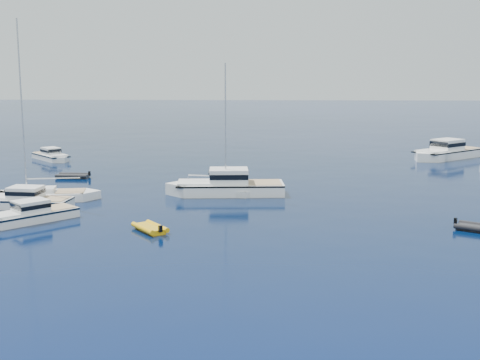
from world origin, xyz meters
name	(u,v)px	position (x,y,z in m)	size (l,w,h in m)	color
ground	(318,330)	(0.00, 0.00, 0.00)	(400.00, 400.00, 0.00)	#071648
motor_cruiser_left	(30,222)	(-20.33, 19.65, 0.00)	(2.47, 8.06, 2.12)	white
motor_cruiser_centre	(226,194)	(-5.94, 30.84, 0.00)	(3.58, 11.71, 3.07)	white
motor_cruiser_far_l	(25,207)	(-22.56, 24.57, 0.00)	(2.67, 8.72, 2.29)	white
motor_cruiser_distant	(446,158)	(20.94, 55.44, 0.00)	(3.69, 12.07, 3.17)	white
motor_cruiser_horizon	(52,160)	(-29.37, 52.16, 0.00)	(2.35, 7.68, 2.02)	white
sailboat_mid_l	(40,200)	(-22.30, 27.64, 0.00)	(2.88, 11.10, 16.31)	white
sailboat_centre	(217,195)	(-6.80, 30.60, 0.00)	(2.20, 8.47, 12.46)	silver
tender_yellow	(150,231)	(-10.62, 17.17, 0.00)	(1.83, 3.26, 0.95)	#E7A90D
tender_grey_far	(73,178)	(-22.76, 39.13, 0.00)	(1.97, 3.57, 0.95)	black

